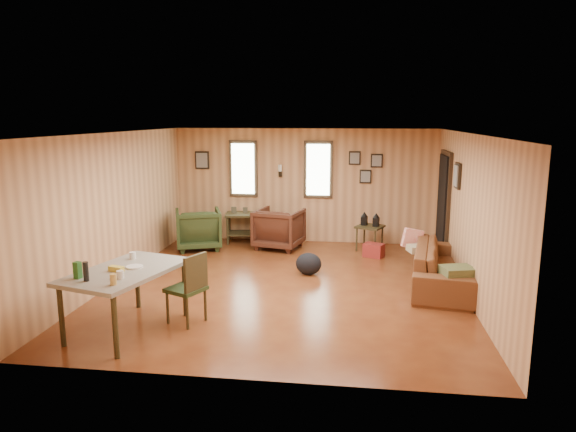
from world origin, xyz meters
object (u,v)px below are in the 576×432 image
object	(u,v)px
dining_table	(125,275)
recliner_green	(198,227)
recliner_brown	(279,227)
end_table	(240,222)
side_table	(370,225)
sofa	(444,259)

from	to	relation	value
dining_table	recliner_green	bearing A→B (deg)	110.00
recliner_brown	end_table	xyz separation A→B (m)	(-0.89, 0.40, -0.02)
recliner_green	dining_table	bearing A→B (deg)	74.61
side_table	sofa	bearing A→B (deg)	-61.89
recliner_brown	end_table	bearing A→B (deg)	-11.18
dining_table	recliner_brown	bearing A→B (deg)	88.66
dining_table	end_table	bearing A→B (deg)	100.54
recliner_brown	side_table	world-z (taller)	recliner_brown
sofa	recliner_brown	world-z (taller)	recliner_brown
recliner_brown	recliner_green	bearing A→B (deg)	21.47
recliner_green	side_table	distance (m)	3.45
end_table	recliner_green	bearing A→B (deg)	-138.34
sofa	dining_table	size ratio (longest dim) A/B	1.28
recliner_brown	recliner_green	world-z (taller)	recliner_brown
side_table	dining_table	size ratio (longest dim) A/B	0.44
side_table	dining_table	xyz separation A→B (m)	(-3.10, -4.36, 0.20)
recliner_green	dining_table	xyz separation A→B (m)	(0.34, -4.05, 0.28)
sofa	dining_table	xyz separation A→B (m)	(-4.21, -2.29, 0.29)
end_table	sofa	bearing A→B (deg)	-32.17
sofa	dining_table	world-z (taller)	dining_table
recliner_green	dining_table	world-z (taller)	dining_table
side_table	recliner_brown	bearing A→B (deg)	-177.81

